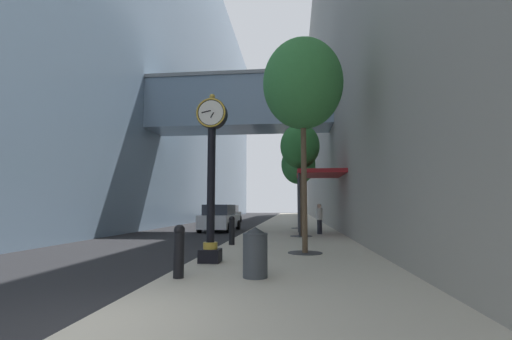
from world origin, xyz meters
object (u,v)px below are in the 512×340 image
at_px(street_tree_mid_far, 298,165).
at_px(pedestrian_walking, 319,218).
at_px(street_tree_mid_near, 300,147).
at_px(bollard_nearest, 179,250).
at_px(street_tree_near, 303,85).
at_px(bollard_third, 232,230).
at_px(street_clock, 211,168).
at_px(car_white_mid, 220,218).
at_px(car_grey_near, 229,214).
at_px(trash_bin, 255,251).

height_order(street_tree_mid_far, pedestrian_walking, street_tree_mid_far).
height_order(street_tree_mid_near, street_tree_mid_far, street_tree_mid_near).
distance_m(bollard_nearest, street_tree_near, 7.07).
bearing_deg(street_tree_mid_near, bollard_third, -123.44).
distance_m(street_clock, pedestrian_walking, 10.70).
xyz_separation_m(street_tree_near, street_tree_mid_far, (0.00, 12.67, -1.24)).
relative_size(street_clock, street_tree_mid_far, 0.82).
bearing_deg(car_white_mid, street_tree_mid_near, -45.15).
relative_size(street_tree_mid_near, car_grey_near, 1.26).
xyz_separation_m(street_tree_near, street_tree_mid_near, (0.00, 6.33, -1.05)).
xyz_separation_m(street_tree_near, pedestrian_walking, (1.02, 7.79, -4.69)).
xyz_separation_m(bollard_nearest, bollard_third, (0.00, 6.40, 0.00)).
height_order(bollard_nearest, car_grey_near, car_grey_near).
distance_m(car_grey_near, car_white_mid, 11.62).
xyz_separation_m(bollard_nearest, pedestrian_walking, (3.77, 12.02, 0.27)).
height_order(street_tree_mid_near, pedestrian_walking, street_tree_mid_near).
xyz_separation_m(street_clock, street_tree_near, (2.58, 2.14, 3.00)).
relative_size(bollard_third, car_white_mid, 0.24).
relative_size(trash_bin, car_white_mid, 0.22).
height_order(bollard_nearest, car_white_mid, car_white_mid).
height_order(street_clock, street_tree_mid_far, street_tree_mid_far).
distance_m(street_tree_mid_near, car_grey_near, 18.43).
relative_size(street_clock, pedestrian_walking, 2.88).
relative_size(bollard_nearest, pedestrian_walking, 0.69).
height_order(street_clock, bollard_third, street_clock).
distance_m(pedestrian_walking, car_grey_near, 17.12).
bearing_deg(trash_bin, pedestrian_walking, 79.53).
distance_m(bollard_third, car_grey_near, 21.28).
height_order(bollard_nearest, street_tree_mid_far, street_tree_mid_far).
bearing_deg(street_clock, car_white_mid, 100.84).
bearing_deg(street_clock, street_tree_mid_far, 80.13).
height_order(street_tree_mid_far, car_white_mid, street_tree_mid_far).
xyz_separation_m(pedestrian_walking, car_grey_near, (-7.71, 15.29, -0.15)).
height_order(bollard_third, street_tree_mid_near, street_tree_mid_near).
bearing_deg(car_white_mid, street_tree_mid_far, 12.01).
xyz_separation_m(bollard_third, car_grey_near, (-3.94, 20.91, 0.11)).
bearing_deg(car_grey_near, street_tree_mid_far, -57.28).
xyz_separation_m(street_clock, pedestrian_walking, (3.59, 9.93, -1.69)).
relative_size(bollard_nearest, car_grey_near, 0.24).
xyz_separation_m(street_tree_near, trash_bin, (-1.16, -4.01, -5.00)).
distance_m(street_tree_mid_far, car_white_mid, 6.42).
relative_size(street_tree_near, pedestrian_walking, 4.42).
distance_m(street_tree_mid_far, pedestrian_walking, 6.06).
bearing_deg(street_tree_near, bollard_third, 141.71).
bearing_deg(car_white_mid, street_clock, -79.16).
height_order(street_clock, street_tree_mid_near, street_tree_mid_near).
height_order(bollard_nearest, bollard_third, same).
height_order(bollard_nearest, pedestrian_walking, pedestrian_walking).
distance_m(street_clock, trash_bin, 3.08).
bearing_deg(car_grey_near, street_tree_near, -73.83).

